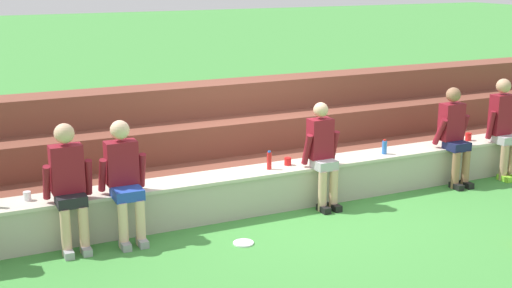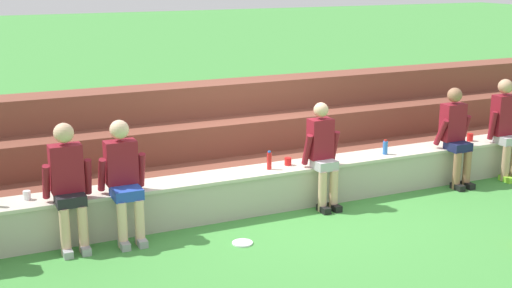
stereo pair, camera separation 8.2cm
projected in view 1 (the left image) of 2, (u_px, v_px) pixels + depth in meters
ground_plane at (298, 210)px, 8.85m from camera, size 80.00×80.00×0.00m
stone_seating_wall at (290, 184)px, 8.98m from camera, size 9.32×0.50×0.53m
brick_bleachers at (244, 141)px, 10.17m from camera, size 12.12×1.73×1.38m
person_left_of_center at (69, 183)px, 7.45m from camera, size 0.53×0.50×1.41m
person_center at (124, 177)px, 7.71m from camera, size 0.54×0.59×1.38m
person_right_of_center at (323, 153)px, 8.79m from camera, size 0.48×0.48×1.37m
person_far_right at (454, 133)px, 9.72m from camera, size 0.51×0.51×1.40m
person_rightmost_edge at (503, 125)px, 10.06m from camera, size 0.49×0.48×1.47m
water_bottle_near_right at (384, 147)px, 9.45m from camera, size 0.07×0.07×0.21m
water_bottle_mid_left at (269, 161)px, 8.73m from camera, size 0.06×0.06×0.24m
plastic_cup_right_end at (468, 137)px, 10.19m from camera, size 0.09×0.09×0.11m
plastic_cup_middle at (288, 161)px, 8.92m from camera, size 0.09×0.09×0.10m
plastic_cup_left_end at (27, 196)px, 7.58m from camera, size 0.08×0.08×0.10m
frisbee at (243, 243)px, 7.76m from camera, size 0.24×0.24×0.02m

